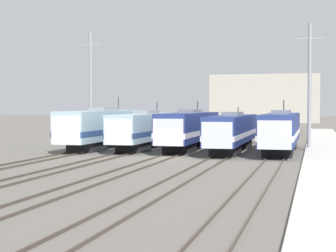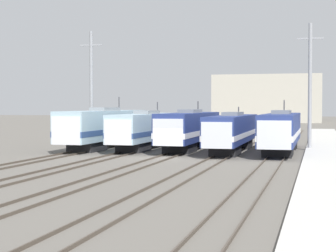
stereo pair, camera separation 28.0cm
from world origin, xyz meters
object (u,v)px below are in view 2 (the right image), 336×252
Objects in this scene: catenary_tower_left at (91,87)px; catenary_tower_right at (310,85)px; locomotive_far_right at (281,131)px; locomotive_center_right at (232,131)px; locomotive_center_left at (145,129)px; locomotive_center at (189,129)px; locomotive_far_left at (104,127)px.

catenary_tower_left and catenary_tower_right have the same top height.
locomotive_far_right is at bearing -128.80° from catenary_tower_right.
catenary_tower_right is at bearing 26.38° from locomotive_center_right.
catenary_tower_right is at bearing 7.30° from locomotive_center_left.
locomotive_center is at bearing -10.48° from catenary_tower_left.
locomotive_far_left reaches higher than locomotive_center.
catenary_tower_right is (12.01, 2.16, 4.44)m from locomotive_center.
locomotive_far_right is at bearing -4.58° from locomotive_center_left.
locomotive_center_right is 1.44× the size of catenary_tower_right.
locomotive_far_right is 1.48× the size of catenary_tower_left.
catenary_tower_left is at bearing 136.91° from locomotive_far_left.
locomotive_center is at bearing -0.29° from locomotive_center_left.
catenary_tower_right is (21.40, 2.15, 4.35)m from locomotive_far_left.
catenary_tower_right reaches higher than locomotive_center_left.
locomotive_far_right is (4.69, 0.36, 0.09)m from locomotive_center_right.
locomotive_center is at bearing -0.07° from locomotive_far_left.
catenary_tower_left is (-11.69, 2.16, 4.44)m from locomotive_center.
locomotive_center is 1.39× the size of catenary_tower_right.
locomotive_center is 12.69m from catenary_tower_left.
locomotive_far_left is 1.04× the size of locomotive_far_right.
locomotive_center_left is at bearing 179.71° from locomotive_center.
locomotive_far_left is at bearing -179.84° from locomotive_center_left.
locomotive_far_left is 5.37m from catenary_tower_left.
locomotive_center_right is at bearing -17.36° from locomotive_center.
locomotive_center_left is 1.41× the size of catenary_tower_right.
locomotive_center is 12.99m from catenary_tower_right.
locomotive_far_left reaches higher than locomotive_center_left.
locomotive_far_left is 9.39m from locomotive_center.
locomotive_center_right is 1.44× the size of catenary_tower_left.
locomotive_far_right is at bearing -6.70° from locomotive_center.
catenary_tower_right reaches higher than locomotive_far_left.
catenary_tower_right is at bearing 51.20° from locomotive_far_right.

